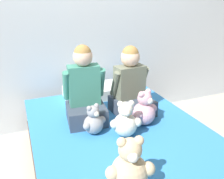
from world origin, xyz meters
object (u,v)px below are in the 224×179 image
object	(u,v)px
child_on_left	(85,92)
teddy_bear_at_foot_of_bed	(130,167)
teddy_bear_held_by_right_child	(144,110)
pillow_at_headboard	(93,92)
child_on_right	(131,87)
teddy_bear_held_by_left_child	(93,121)
teddy_bear_between_children	(125,121)
bed	(123,156)

from	to	relation	value
child_on_left	teddy_bear_at_foot_of_bed	xyz separation A→B (m)	(0.00, -0.83, -0.12)
teddy_bear_held_by_right_child	pillow_at_headboard	size ratio (longest dim) A/B	0.52
child_on_left	teddy_bear_at_foot_of_bed	size ratio (longest dim) A/B	1.98
child_on_right	teddy_bear_held_by_left_child	bearing A→B (deg)	-157.85
teddy_bear_between_children	pillow_at_headboard	size ratio (longest dim) A/B	0.49
bed	child_on_right	xyz separation A→B (m)	(0.21, 0.31, 0.46)
bed	teddy_bear_at_foot_of_bed	size ratio (longest dim) A/B	5.85
teddy_bear_between_children	teddy_bear_held_by_right_child	bearing A→B (deg)	37.61
teddy_bear_held_by_left_child	teddy_bear_between_children	bearing A→B (deg)	-48.58
bed	child_on_left	world-z (taller)	child_on_left
bed	teddy_bear_held_by_left_child	bearing A→B (deg)	157.59
child_on_right	teddy_bear_between_children	xyz separation A→B (m)	(-0.21, -0.35, -0.12)
child_on_right	pillow_at_headboard	distance (m)	0.53
teddy_bear_held_by_right_child	child_on_left	bearing A→B (deg)	129.37
teddy_bear_held_by_right_child	teddy_bear_at_foot_of_bed	size ratio (longest dim) A/B	0.92
child_on_left	pillow_at_headboard	world-z (taller)	child_on_left
pillow_at_headboard	teddy_bear_at_foot_of_bed	bearing A→B (deg)	-99.11
teddy_bear_held_by_left_child	teddy_bear_held_by_right_child	world-z (taller)	teddy_bear_held_by_right_child
bed	teddy_bear_between_children	size ratio (longest dim) A/B	6.65
bed	child_on_right	bearing A→B (deg)	55.76
bed	pillow_at_headboard	xyz separation A→B (m)	(0.00, 0.77, 0.27)
child_on_right	pillow_at_headboard	bearing A→B (deg)	109.57
child_on_left	teddy_bear_at_foot_of_bed	bearing A→B (deg)	-83.38
teddy_bear_held_by_left_child	teddy_bear_between_children	world-z (taller)	teddy_bear_between_children
teddy_bear_held_by_left_child	teddy_bear_at_foot_of_bed	distance (m)	0.61
bed	teddy_bear_held_by_left_child	world-z (taller)	teddy_bear_held_by_left_child
teddy_bear_at_foot_of_bed	teddy_bear_held_by_left_child	bearing A→B (deg)	102.64
teddy_bear_held_by_left_child	pillow_at_headboard	size ratio (longest dim) A/B	0.42
teddy_bear_between_children	pillow_at_headboard	bearing A→B (deg)	102.86
bed	child_on_left	xyz separation A→B (m)	(-0.21, 0.31, 0.47)
bed	pillow_at_headboard	world-z (taller)	pillow_at_headboard
bed	teddy_bear_between_children	distance (m)	0.34
child_on_right	pillow_at_headboard	xyz separation A→B (m)	(-0.21, 0.45, -0.19)
teddy_bear_held_by_left_child	teddy_bear_held_by_right_child	size ratio (longest dim) A/B	0.81
child_on_right	teddy_bear_held_by_right_child	xyz separation A→B (m)	(0.00, -0.25, -0.11)
teddy_bear_at_foot_of_bed	bed	bearing A→B (deg)	80.51
pillow_at_headboard	bed	bearing A→B (deg)	-90.00
teddy_bear_held_by_right_child	teddy_bear_between_children	size ratio (longest dim) A/B	1.05
pillow_at_headboard	teddy_bear_between_children	bearing A→B (deg)	-89.95
child_on_left	teddy_bear_held_by_right_child	size ratio (longest dim) A/B	2.15
child_on_left	pillow_at_headboard	xyz separation A→B (m)	(0.21, 0.46, -0.20)
bed	teddy_bear_held_by_right_child	xyz separation A→B (m)	(0.22, 0.07, 0.34)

